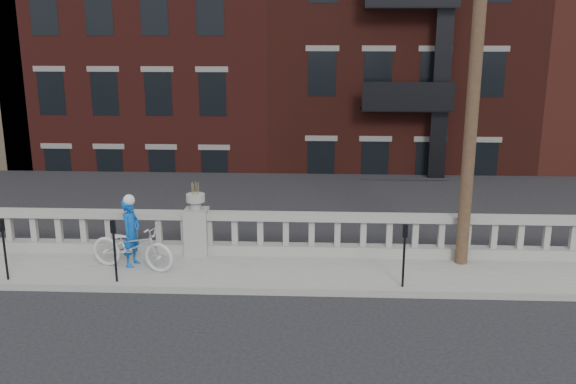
# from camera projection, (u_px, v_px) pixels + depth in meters

# --- Properties ---
(ground) EXTENTS (120.00, 120.00, 0.00)m
(ground) POSITION_uv_depth(u_px,v_px,m) (159.00, 337.00, 11.66)
(ground) COLOR black
(ground) RESTS_ON ground
(sidewalk) EXTENTS (32.00, 2.20, 0.15)m
(sidewalk) POSITION_uv_depth(u_px,v_px,m) (190.00, 271.00, 14.54)
(sidewalk) COLOR gray
(sidewalk) RESTS_ON ground
(balustrade) EXTENTS (28.00, 0.34, 1.03)m
(balustrade) POSITION_uv_depth(u_px,v_px,m) (197.00, 234.00, 15.31)
(balustrade) COLOR gray
(balustrade) RESTS_ON sidewalk
(planter_pedestal) EXTENTS (0.55, 0.55, 1.76)m
(planter_pedestal) POSITION_uv_depth(u_px,v_px,m) (197.00, 226.00, 15.26)
(planter_pedestal) COLOR gray
(planter_pedestal) RESTS_ON sidewalk
(lower_level) EXTENTS (80.00, 44.00, 20.80)m
(lower_level) POSITION_uv_depth(u_px,v_px,m) (274.00, 79.00, 33.18)
(lower_level) COLOR #605E59
(lower_level) RESTS_ON ground
(utility_pole) EXTENTS (1.60, 0.28, 10.00)m
(utility_pole) POSITION_uv_depth(u_px,v_px,m) (478.00, 37.00, 13.50)
(utility_pole) COLOR #422D1E
(utility_pole) RESTS_ON sidewalk
(parking_meter_c) EXTENTS (0.10, 0.09, 1.36)m
(parking_meter_c) POSITION_uv_depth(u_px,v_px,m) (4.00, 242.00, 13.64)
(parking_meter_c) COLOR black
(parking_meter_c) RESTS_ON sidewalk
(parking_meter_d) EXTENTS (0.10, 0.09, 1.36)m
(parking_meter_d) POSITION_uv_depth(u_px,v_px,m) (114.00, 244.00, 13.54)
(parking_meter_d) COLOR black
(parking_meter_d) RESTS_ON sidewalk
(parking_meter_e) EXTENTS (0.10, 0.09, 1.36)m
(parking_meter_e) POSITION_uv_depth(u_px,v_px,m) (404.00, 249.00, 13.27)
(parking_meter_e) COLOR black
(parking_meter_e) RESTS_ON sidewalk
(bicycle) EXTENTS (2.12, 1.18, 1.06)m
(bicycle) POSITION_uv_depth(u_px,v_px,m) (132.00, 246.00, 14.34)
(bicycle) COLOR silver
(bicycle) RESTS_ON sidewalk
(cyclist) EXTENTS (0.49, 0.64, 1.56)m
(cyclist) POSITION_uv_depth(u_px,v_px,m) (131.00, 233.00, 14.48)
(cyclist) COLOR #0B4DB3
(cyclist) RESTS_ON sidewalk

